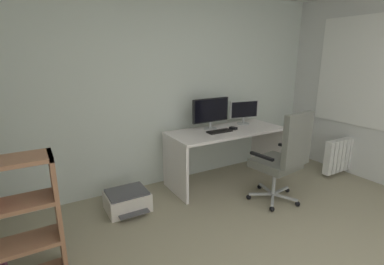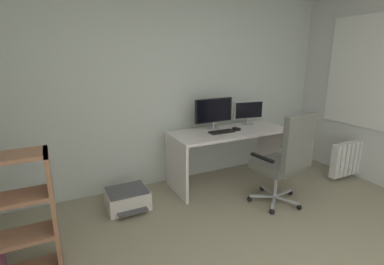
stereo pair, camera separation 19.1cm
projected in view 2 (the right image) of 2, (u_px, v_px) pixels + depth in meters
name	position (u px, v px, depth m)	size (l,w,h in m)	color
wall_back	(168.00, 90.00, 3.80)	(4.93, 0.10, 2.54)	silver
window_pane	(371.00, 73.00, 3.82)	(0.01, 1.17, 1.42)	white
window_frame	(370.00, 73.00, 3.82)	(0.02, 1.25, 1.50)	white
desk	(229.00, 144.00, 3.88)	(1.60, 0.67, 0.75)	white
monitor_main	(214.00, 111.00, 3.81)	(0.56, 0.18, 0.42)	#B2B5B7
monitor_secondary	(248.00, 111.00, 4.08)	(0.44, 0.18, 0.34)	#B2B5B7
keyboard	(222.00, 132.00, 3.71)	(0.34, 0.13, 0.02)	black
computer_mouse	(236.00, 129.00, 3.83)	(0.06, 0.10, 0.03)	black
office_chair	(286.00, 158.00, 3.22)	(0.63, 0.64, 1.13)	#B7BABC
printer	(127.00, 199.00, 3.31)	(0.47, 0.47, 0.23)	silver
radiator	(353.00, 157.00, 4.09)	(0.82, 0.10, 0.49)	white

